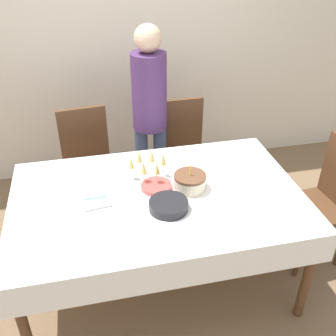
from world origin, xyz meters
name	(u,v)px	position (x,y,z in m)	size (l,w,h in m)	color
ground_plane	(159,277)	(0.00, 0.00, 0.00)	(12.00, 12.00, 0.00)	brown
wall_back	(121,36)	(0.00, 1.65, 1.35)	(8.00, 0.05, 2.70)	silver
dining_table	(158,207)	(0.00, 0.00, 0.66)	(1.85, 1.17, 0.76)	white
dining_chair_far_left	(88,161)	(-0.42, 0.90, 0.53)	(0.46, 0.46, 0.96)	#51331E
dining_chair_far_right	(183,150)	(0.41, 0.90, 0.53)	(0.43, 0.43, 0.96)	#51331E
dining_chair_right_end	(325,197)	(1.24, 0.01, 0.53)	(0.45, 0.45, 0.96)	#51331E
birthday_cake	(190,182)	(0.22, 0.03, 0.81)	(0.21, 0.21, 0.18)	beige
champagne_tray	(147,168)	(-0.03, 0.20, 0.84)	(0.31, 0.31, 0.18)	silver
plate_stack_main	(169,205)	(0.04, -0.15, 0.79)	(0.24, 0.24, 0.06)	black
plate_stack_dessert	(156,186)	(0.01, 0.08, 0.77)	(0.20, 0.20, 0.03)	#CC4C47
cake_knife	(198,209)	(0.21, -0.19, 0.76)	(0.30, 0.05, 0.00)	silver
fork_pile	(97,205)	(-0.38, -0.04, 0.77)	(0.18, 0.08, 0.02)	silver
napkin_pile	(94,192)	(-0.39, 0.12, 0.76)	(0.15, 0.15, 0.01)	#8CC6E0
person_standing	(150,106)	(0.12, 0.92, 0.97)	(0.28, 0.28, 1.61)	#3F4C72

